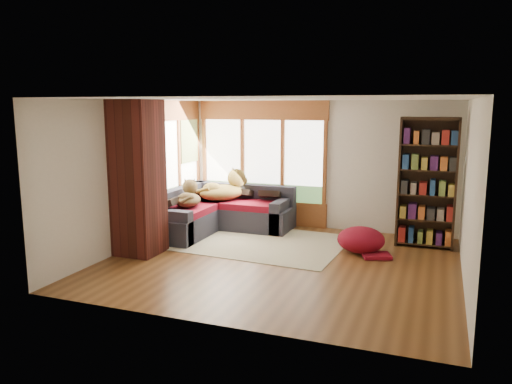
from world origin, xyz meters
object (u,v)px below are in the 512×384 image
Objects in this scene: sectional_sofa at (215,214)px; dog_brindle at (189,197)px; area_rug at (261,242)px; bookshelf at (427,183)px; brick_chimney at (138,178)px; dog_tan at (225,189)px; pouf at (361,239)px.

dog_brindle is (-0.24, -0.68, 0.45)m from sectional_sofa.
area_rug is 1.30× the size of bookshelf.
brick_chimney is 2.32m from dog_tan.
brick_chimney is 2.52m from area_rug.
bookshelf is at bearing -50.58° from dog_tan.
pouf is at bearing 1.38° from area_rug.
dog_brindle is at bearing 81.30° from brick_chimney.
pouf is at bearing -143.42° from bookshelf.
dog_tan is 0.92m from dog_brindle.
sectional_sofa is 0.85m from dog_brindle.
dog_tan reaches higher than dog_brindle.
sectional_sofa is 0.95× the size of bookshelf.
bookshelf is 3.93m from dog_tan.
area_rug is 2.67× the size of dog_tan.
brick_chimney reaches higher than area_rug.
dog_tan is (-2.91, 0.81, 0.58)m from pouf.
bookshelf is at bearing 24.97° from brick_chimney.
dog_brindle is at bearing -111.11° from sectional_sofa.
dog_tan is at bearing -46.18° from dog_brindle.
sectional_sofa is 4.18m from bookshelf.
brick_chimney is at bearing -104.18° from sectional_sofa.
sectional_sofa is at bearing 167.25° from dog_tan.
area_rug is 1.60m from dog_tan.
pouf is at bearing -14.25° from sectional_sofa.
bookshelf reaches higher than dog_brindle.
dog_brindle is at bearing 178.40° from area_rug.
dog_tan is at bearing 141.80° from area_rug.
sectional_sofa is 1.49m from area_rug.
dog_tan reaches higher than pouf.
sectional_sofa is at bearing 150.36° from area_rug.
sectional_sofa is at bearing 167.65° from pouf.
brick_chimney is at bearing -158.82° from pouf.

